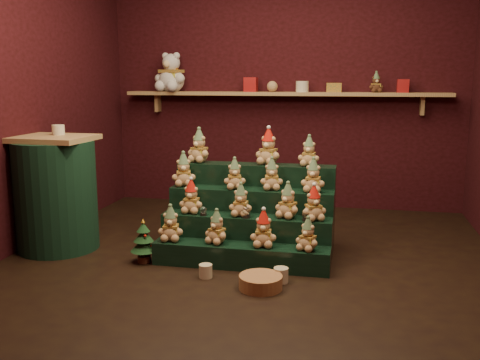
% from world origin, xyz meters
% --- Properties ---
extents(ground, '(4.00, 4.00, 0.00)m').
position_xyz_m(ground, '(0.00, 0.00, 0.00)').
color(ground, black).
rests_on(ground, ground).
extents(back_wall, '(4.00, 0.10, 2.80)m').
position_xyz_m(back_wall, '(0.00, 2.05, 1.40)').
color(back_wall, black).
rests_on(back_wall, ground).
extents(front_wall, '(4.00, 0.10, 2.80)m').
position_xyz_m(front_wall, '(0.00, -2.05, 1.40)').
color(front_wall, black).
rests_on(front_wall, ground).
extents(left_wall, '(0.10, 4.00, 2.80)m').
position_xyz_m(left_wall, '(-2.05, 0.00, 1.40)').
color(left_wall, black).
rests_on(left_wall, ground).
extents(back_shelf, '(3.60, 0.26, 0.24)m').
position_xyz_m(back_shelf, '(0.00, 1.87, 1.29)').
color(back_shelf, tan).
rests_on(back_shelf, ground).
extents(riser_tier_front, '(1.40, 0.22, 0.18)m').
position_xyz_m(riser_tier_front, '(-0.04, -0.18, 0.09)').
color(riser_tier_front, black).
rests_on(riser_tier_front, ground).
extents(riser_tier_midfront, '(1.40, 0.22, 0.36)m').
position_xyz_m(riser_tier_midfront, '(-0.04, 0.04, 0.18)').
color(riser_tier_midfront, black).
rests_on(riser_tier_midfront, ground).
extents(riser_tier_midback, '(1.40, 0.22, 0.54)m').
position_xyz_m(riser_tier_midback, '(-0.04, 0.26, 0.27)').
color(riser_tier_midback, black).
rests_on(riser_tier_midback, ground).
extents(riser_tier_back, '(1.40, 0.22, 0.72)m').
position_xyz_m(riser_tier_back, '(-0.04, 0.48, 0.36)').
color(riser_tier_back, black).
rests_on(riser_tier_back, ground).
extents(teddy_0, '(0.23, 0.21, 0.29)m').
position_xyz_m(teddy_0, '(-0.62, -0.18, 0.32)').
color(teddy_0, tan).
rests_on(teddy_0, riser_tier_front).
extents(teddy_1, '(0.24, 0.23, 0.27)m').
position_xyz_m(teddy_1, '(-0.24, -0.17, 0.31)').
color(teddy_1, tan).
rests_on(teddy_1, riser_tier_front).
extents(teddy_2, '(0.22, 0.20, 0.29)m').
position_xyz_m(teddy_2, '(0.13, -0.18, 0.32)').
color(teddy_2, tan).
rests_on(teddy_2, riser_tier_front).
extents(teddy_3, '(0.23, 0.22, 0.25)m').
position_xyz_m(teddy_3, '(0.48, -0.20, 0.31)').
color(teddy_3, tan).
rests_on(teddy_3, riser_tier_front).
extents(teddy_4, '(0.20, 0.18, 0.28)m').
position_xyz_m(teddy_4, '(-0.51, 0.04, 0.50)').
color(teddy_4, tan).
rests_on(teddy_4, riser_tier_midfront).
extents(teddy_5, '(0.19, 0.17, 0.27)m').
position_xyz_m(teddy_5, '(-0.09, 0.03, 0.49)').
color(teddy_5, tan).
rests_on(teddy_5, riser_tier_midfront).
extents(teddy_6, '(0.26, 0.25, 0.28)m').
position_xyz_m(teddy_6, '(0.29, 0.05, 0.50)').
color(teddy_6, tan).
rests_on(teddy_6, riser_tier_midfront).
extents(teddy_7, '(0.26, 0.25, 0.28)m').
position_xyz_m(teddy_7, '(0.50, 0.02, 0.50)').
color(teddy_7, tan).
rests_on(teddy_7, riser_tier_midfront).
extents(teddy_8, '(0.25, 0.24, 0.29)m').
position_xyz_m(teddy_8, '(-0.65, 0.27, 0.69)').
color(teddy_8, tan).
rests_on(teddy_8, riser_tier_midback).
extents(teddy_9, '(0.22, 0.21, 0.26)m').
position_xyz_m(teddy_9, '(-0.19, 0.24, 0.67)').
color(teddy_9, tan).
rests_on(teddy_9, riser_tier_midback).
extents(teddy_10, '(0.22, 0.20, 0.27)m').
position_xyz_m(teddy_10, '(0.13, 0.27, 0.67)').
color(teddy_10, tan).
rests_on(teddy_10, riser_tier_midback).
extents(teddy_11, '(0.21, 0.19, 0.28)m').
position_xyz_m(teddy_11, '(0.48, 0.25, 0.68)').
color(teddy_11, tan).
rests_on(teddy_11, riser_tier_midback).
extents(teddy_12, '(0.26, 0.25, 0.30)m').
position_xyz_m(teddy_12, '(-0.57, 0.50, 0.87)').
color(teddy_12, tan).
rests_on(teddy_12, riser_tier_back).
extents(teddy_13, '(0.27, 0.25, 0.31)m').
position_xyz_m(teddy_13, '(0.06, 0.49, 0.88)').
color(teddy_13, tan).
rests_on(teddy_13, riser_tier_back).
extents(teddy_14, '(0.20, 0.18, 0.26)m').
position_xyz_m(teddy_14, '(0.42, 0.48, 0.85)').
color(teddy_14, tan).
rests_on(teddy_14, riser_tier_back).
extents(snow_globe_a, '(0.06, 0.06, 0.08)m').
position_xyz_m(snow_globe_a, '(-0.39, -0.02, 0.40)').
color(snow_globe_a, black).
rests_on(snow_globe_a, riser_tier_midfront).
extents(snow_globe_b, '(0.07, 0.07, 0.09)m').
position_xyz_m(snow_globe_b, '(-0.03, -0.02, 0.41)').
color(snow_globe_b, black).
rests_on(snow_globe_b, riser_tier_midfront).
extents(snow_globe_c, '(0.06, 0.06, 0.09)m').
position_xyz_m(snow_globe_c, '(0.45, -0.02, 0.40)').
color(snow_globe_c, black).
rests_on(snow_globe_c, riser_tier_midfront).
extents(side_table, '(0.69, 0.69, 0.99)m').
position_xyz_m(side_table, '(-1.70, -0.05, 0.49)').
color(side_table, tan).
rests_on(side_table, ground).
extents(table_ornament, '(0.11, 0.11, 0.09)m').
position_xyz_m(table_ornament, '(-1.70, 0.05, 1.03)').
color(table_ornament, beige).
rests_on(table_ornament, side_table).
extents(mini_christmas_tree, '(0.21, 0.21, 0.36)m').
position_xyz_m(mini_christmas_tree, '(-0.83, -0.24, 0.18)').
color(mini_christmas_tree, '#442718').
rests_on(mini_christmas_tree, ground).
extents(mug_left, '(0.10, 0.10, 0.10)m').
position_xyz_m(mug_left, '(-0.25, -0.46, 0.05)').
color(mug_left, beige).
rests_on(mug_left, ground).
extents(mug_right, '(0.11, 0.11, 0.11)m').
position_xyz_m(mug_right, '(0.31, -0.44, 0.05)').
color(mug_right, beige).
rests_on(mug_right, ground).
extents(wicker_basket, '(0.38, 0.38, 0.10)m').
position_xyz_m(wicker_basket, '(0.19, -0.59, 0.05)').
color(wicker_basket, '#A27141').
rests_on(wicker_basket, ground).
extents(white_bear, '(0.48, 0.45, 0.55)m').
position_xyz_m(white_bear, '(-1.29, 1.84, 1.60)').
color(white_bear, silver).
rests_on(white_bear, back_shelf).
extents(brown_bear, '(0.19, 0.17, 0.21)m').
position_xyz_m(brown_bear, '(1.00, 1.84, 1.43)').
color(brown_bear, '#4C2B19').
rests_on(brown_bear, back_shelf).
extents(gift_tin_red_a, '(0.14, 0.14, 0.16)m').
position_xyz_m(gift_tin_red_a, '(-0.36, 1.85, 1.40)').
color(gift_tin_red_a, '#A31919').
rests_on(gift_tin_red_a, back_shelf).
extents(gift_tin_cream, '(0.14, 0.14, 0.12)m').
position_xyz_m(gift_tin_cream, '(0.22, 1.85, 1.38)').
color(gift_tin_cream, beige).
rests_on(gift_tin_cream, back_shelf).
extents(gift_tin_red_b, '(0.12, 0.12, 0.14)m').
position_xyz_m(gift_tin_red_b, '(1.28, 1.85, 1.39)').
color(gift_tin_red_b, '#A31919').
rests_on(gift_tin_red_b, back_shelf).
extents(shelf_plush_ball, '(0.12, 0.12, 0.12)m').
position_xyz_m(shelf_plush_ball, '(-0.12, 1.85, 1.38)').
color(shelf_plush_ball, tan).
rests_on(shelf_plush_ball, back_shelf).
extents(scarf_gift_box, '(0.16, 0.10, 0.10)m').
position_xyz_m(scarf_gift_box, '(0.56, 1.85, 1.37)').
color(scarf_gift_box, orange).
rests_on(scarf_gift_box, back_shelf).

